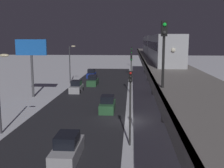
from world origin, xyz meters
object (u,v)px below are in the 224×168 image
Objects in this scene: sedan_blue at (91,74)px; traffic_light_mid at (131,68)px; sedan_green_2 at (107,105)px; sedan_silver_2 at (67,149)px; sedan_silver at (76,87)px; sedan_green_3 at (93,81)px; traffic_light_near at (130,97)px; commercial_billboard at (31,53)px; traffic_light_distant at (132,54)px; rail_signal at (164,43)px; traffic_light_far at (131,58)px; subway_train at (157,46)px.

sedan_blue is 0.65× the size of traffic_light_mid.
sedan_green_2 is at bearing 75.58° from traffic_light_mid.
sedan_green_2 is at bearing 82.74° from sedan_silver_2.
sedan_silver is at bearing 90.00° from sedan_blue.
sedan_green_3 is 0.72× the size of traffic_light_near.
commercial_billboard is at bearing 115.92° from sedan_silver_2.
sedan_green_3 is at bearing 99.87° from sedan_blue.
sedan_silver_2 is 70.43m from traffic_light_distant.
traffic_light_distant reaches higher than sedan_green_2.
sedan_green_2 is at bearing 102.22° from sedan_blue.
sedan_silver_2 is 0.53× the size of commercial_billboard.
traffic_light_distant reaches higher than sedan_silver_2.
traffic_light_near is 1.00× the size of traffic_light_mid.
sedan_silver_2 is at bearing -21.39° from rail_signal.
sedan_green_2 is 19.74m from sedan_green_3.
traffic_light_far is at bearing -90.00° from traffic_light_mid.
traffic_light_near is (-9.30, 40.66, 3.40)m from sedan_blue.
sedan_green_2 is at bearing 117.99° from sedan_silver.
sedan_silver is at bearing -68.12° from traffic_light_near.
commercial_billboard reaches higher than sedan_silver_2.
sedan_green_3 is 0.72× the size of traffic_light_distant.
traffic_light_mid reaches higher than sedan_green_3.
traffic_light_far reaches higher than sedan_green_2.
traffic_light_distant is at bearing -90.00° from traffic_light_near.
traffic_light_mid is 15.90m from commercial_billboard.
rail_signal is at bearing 91.56° from traffic_light_distant.
traffic_light_mid is (-2.90, -11.28, 3.40)m from sedan_green_2.
commercial_billboard is (5.93, 22.01, 6.03)m from sedan_blue.
commercial_billboard is at bearing -50.77° from traffic_light_near.
traffic_light_far is at bearing -79.35° from subway_train.
sedan_blue is (6.40, -29.54, 0.00)m from sedan_green_2.
traffic_light_near is at bearing 129.23° from commercial_billboard.
traffic_light_distant is (0.00, -22.39, 0.00)m from traffic_light_far.
commercial_billboard is at bearing 56.47° from sedan_green_3.
rail_signal is 29.82m from commercial_billboard.
sedan_silver is at bearing -68.60° from rail_signal.
rail_signal reaches higher than traffic_light_distant.
rail_signal reaches higher than sedan_blue.
commercial_billboard is (17.21, -24.28, -1.96)m from rail_signal.
sedan_silver_2 is 48.15m from traffic_light_far.
subway_train is 15.13m from sedan_silver.
traffic_light_far is (1.98, -50.42, -4.59)m from rail_signal.
subway_train is 7.97× the size of sedan_green_3.
sedan_silver is 0.47× the size of commercial_billboard.
rail_signal is 0.62× the size of traffic_light_near.
subway_train is 15.55m from sedan_green_2.
rail_signal is 10.74m from sedan_silver_2.
sedan_silver_2 is at bearing 71.40° from subway_train.
traffic_light_mid is at bearing -85.95° from rail_signal.
rail_signal is at bearing 94.05° from traffic_light_mid.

